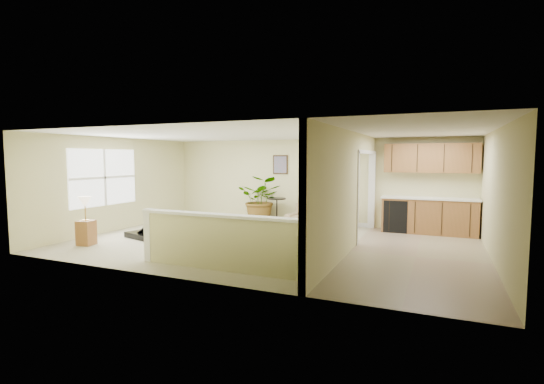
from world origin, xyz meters
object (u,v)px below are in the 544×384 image
at_px(small_plant, 343,220).
at_px(lamp_stand, 86,224).
at_px(palm_plant, 261,200).
at_px(piano_bench, 219,229).
at_px(piano, 160,216).
at_px(loveseat, 314,216).
at_px(accent_table, 277,207).

distance_m(small_plant, lamp_stand, 6.47).
relative_size(palm_plant, small_plant, 2.41).
bearing_deg(palm_plant, small_plant, -1.26).
bearing_deg(piano_bench, piano, -173.01).
relative_size(loveseat, palm_plant, 1.10).
relative_size(piano, small_plant, 2.92).
bearing_deg(loveseat, piano_bench, -110.90).
bearing_deg(lamp_stand, loveseat, 46.43).
distance_m(loveseat, lamp_stand, 5.85).
bearing_deg(palm_plant, lamp_stand, -118.33).
bearing_deg(small_plant, palm_plant, 178.74).
distance_m(piano_bench, small_plant, 3.55).
bearing_deg(piano, palm_plant, 78.15).
relative_size(accent_table, palm_plant, 0.53).
xyz_separation_m(small_plant, lamp_stand, (-4.85, -4.28, 0.21)).
bearing_deg(lamp_stand, piano_bench, 34.35).
distance_m(piano, accent_table, 3.44).
height_order(piano, piano_bench, piano).
bearing_deg(small_plant, accent_table, 179.77).
bearing_deg(accent_table, piano_bench, -99.18).
xyz_separation_m(piano_bench, loveseat, (1.59, 2.57, 0.04)).
relative_size(piano, lamp_stand, 1.59).
relative_size(piano_bench, lamp_stand, 0.73).
bearing_deg(piano_bench, loveseat, 58.26).
height_order(piano, loveseat, piano).
height_order(piano_bench, lamp_stand, lamp_stand).
distance_m(piano, lamp_stand, 1.72).
relative_size(accent_table, small_plant, 1.29).
xyz_separation_m(loveseat, palm_plant, (-1.69, 0.10, 0.39)).
xyz_separation_m(piano, piano_bench, (1.56, 0.19, -0.24)).
relative_size(piano, loveseat, 1.10).
bearing_deg(small_plant, piano, -144.79).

